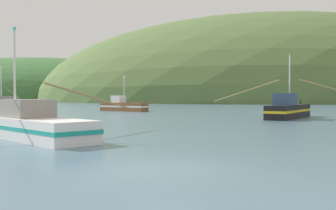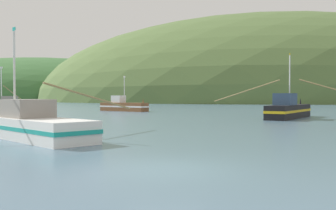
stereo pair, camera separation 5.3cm
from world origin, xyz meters
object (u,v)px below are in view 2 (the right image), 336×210
object	(u,v)px
fishing_boat_teal	(1,109)
fishing_boat_black	(289,110)
fishing_boat_white	(23,124)
fishing_boat_brown	(123,106)

from	to	relation	value
fishing_boat_teal	fishing_boat_black	bearing A→B (deg)	177.43
fishing_boat_white	fishing_boat_brown	size ratio (longest dim) A/B	1.45
fishing_boat_black	fishing_boat_teal	size ratio (longest dim) A/B	1.30
fishing_boat_brown	fishing_boat_black	bearing A→B (deg)	-8.86
fishing_boat_white	fishing_boat_teal	bearing A→B (deg)	-19.04
fishing_boat_teal	fishing_boat_brown	xyz separation A→B (m)	(12.86, 12.90, -0.01)
fishing_boat_white	fishing_boat_teal	distance (m)	26.61
fishing_boat_brown	fishing_boat_teal	bearing A→B (deg)	-98.25
fishing_boat_black	fishing_boat_brown	world-z (taller)	fishing_boat_black
fishing_boat_white	fishing_boat_black	bearing A→B (deg)	-92.17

